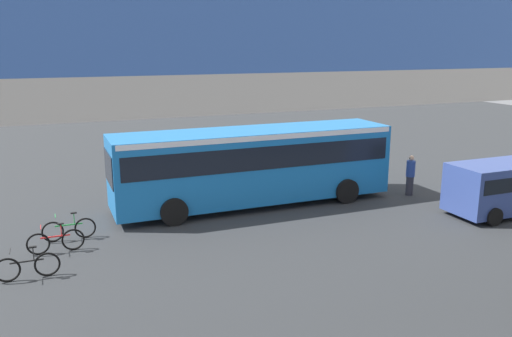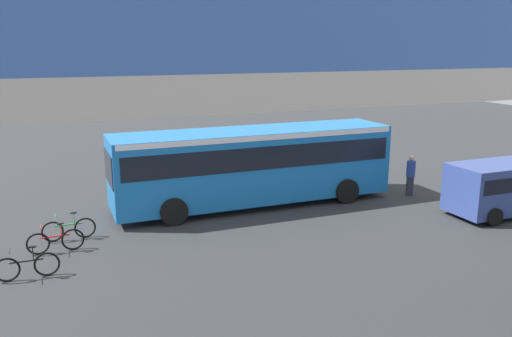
{
  "view_description": "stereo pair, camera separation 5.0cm",
  "coord_description": "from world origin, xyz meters",
  "px_view_note": "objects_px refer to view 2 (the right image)",
  "views": [
    {
      "loc": [
        7.5,
        20.19,
        6.52
      ],
      "look_at": [
        -0.24,
        1.12,
        1.6
      ],
      "focal_mm": 36.62,
      "sensor_mm": 36.0,
      "label": 1
    },
    {
      "loc": [
        7.45,
        20.21,
        6.52
      ],
      "look_at": [
        -0.24,
        1.12,
        1.6
      ],
      "focal_mm": 36.62,
      "sensor_mm": 36.0,
      "label": 2
    }
  ],
  "objects_px": {
    "bicycle_red": "(56,241)",
    "bicycle_green": "(69,229)",
    "bicycle_black": "(27,266)",
    "pedestrian": "(410,176)",
    "parked_van": "(508,184)",
    "city_bus": "(254,160)"
  },
  "relations": [
    {
      "from": "pedestrian",
      "to": "parked_van",
      "type": "bearing_deg",
      "value": 118.61
    },
    {
      "from": "parked_van",
      "to": "bicycle_black",
      "type": "relative_size",
      "value": 2.71
    },
    {
      "from": "city_bus",
      "to": "pedestrian",
      "type": "height_order",
      "value": "city_bus"
    },
    {
      "from": "bicycle_green",
      "to": "bicycle_black",
      "type": "bearing_deg",
      "value": 65.75
    },
    {
      "from": "bicycle_red",
      "to": "bicycle_green",
      "type": "height_order",
      "value": "same"
    },
    {
      "from": "bicycle_red",
      "to": "pedestrian",
      "type": "bearing_deg",
      "value": -175.65
    },
    {
      "from": "city_bus",
      "to": "parked_van",
      "type": "bearing_deg",
      "value": 151.54
    },
    {
      "from": "city_bus",
      "to": "bicycle_green",
      "type": "relative_size",
      "value": 6.52
    },
    {
      "from": "bicycle_red",
      "to": "bicycle_green",
      "type": "relative_size",
      "value": 1.0
    },
    {
      "from": "city_bus",
      "to": "bicycle_black",
      "type": "height_order",
      "value": "city_bus"
    },
    {
      "from": "parked_van",
      "to": "pedestrian",
      "type": "height_order",
      "value": "parked_van"
    },
    {
      "from": "city_bus",
      "to": "bicycle_black",
      "type": "xyz_separation_m",
      "value": [
        8.59,
        4.19,
        -1.51
      ]
    },
    {
      "from": "bicycle_black",
      "to": "bicycle_green",
      "type": "relative_size",
      "value": 1.0
    },
    {
      "from": "bicycle_red",
      "to": "pedestrian",
      "type": "distance_m",
      "value": 14.75
    },
    {
      "from": "bicycle_black",
      "to": "pedestrian",
      "type": "height_order",
      "value": "pedestrian"
    },
    {
      "from": "city_bus",
      "to": "bicycle_black",
      "type": "distance_m",
      "value": 9.68
    },
    {
      "from": "parked_van",
      "to": "bicycle_red",
      "type": "bearing_deg",
      "value": -8.1
    },
    {
      "from": "bicycle_black",
      "to": "parked_van",
      "type": "bearing_deg",
      "value": 178.09
    },
    {
      "from": "bicycle_black",
      "to": "bicycle_green",
      "type": "xyz_separation_m",
      "value": [
        -1.26,
        -2.79,
        0.0
      ]
    },
    {
      "from": "bicycle_black",
      "to": "bicycle_green",
      "type": "height_order",
      "value": "same"
    },
    {
      "from": "bicycle_green",
      "to": "parked_van",
      "type": "bearing_deg",
      "value": 168.21
    },
    {
      "from": "city_bus",
      "to": "pedestrian",
      "type": "relative_size",
      "value": 6.44
    }
  ]
}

